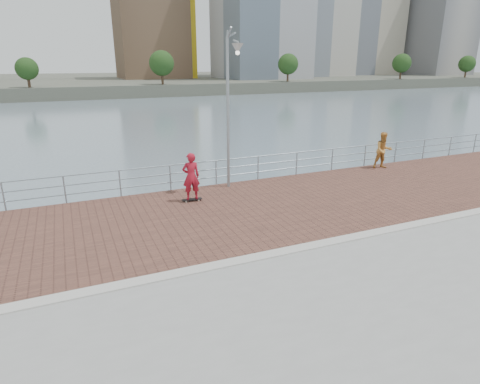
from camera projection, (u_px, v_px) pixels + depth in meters
name	position (u px, v px, depth m)	size (l,w,h in m)	color
water	(267.00, 316.00, 11.94)	(400.00, 400.00, 0.00)	slate
brick_lane	(222.00, 213.00, 14.45)	(40.00, 6.80, 0.02)	brown
curb	(268.00, 255.00, 11.31)	(40.00, 0.40, 0.06)	#B7B5AD
far_shore	(77.00, 82.00, 118.25)	(320.00, 95.00, 2.50)	#4C5142
guardrail	(194.00, 172.00, 17.20)	(39.06, 0.06, 1.13)	#8C9EA8
street_lamp	(232.00, 84.00, 15.75)	(0.45, 1.31, 6.18)	gray
skateboard	(192.00, 199.00, 15.65)	(0.79, 0.25, 0.09)	black
skateboarder	(191.00, 176.00, 15.36)	(0.67, 0.44, 1.84)	#AA1629
bystander	(383.00, 150.00, 20.23)	(0.89, 0.69, 1.83)	#C8863A
shoreline_trees	(221.00, 65.00, 87.68)	(169.43, 5.10, 6.80)	#473323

